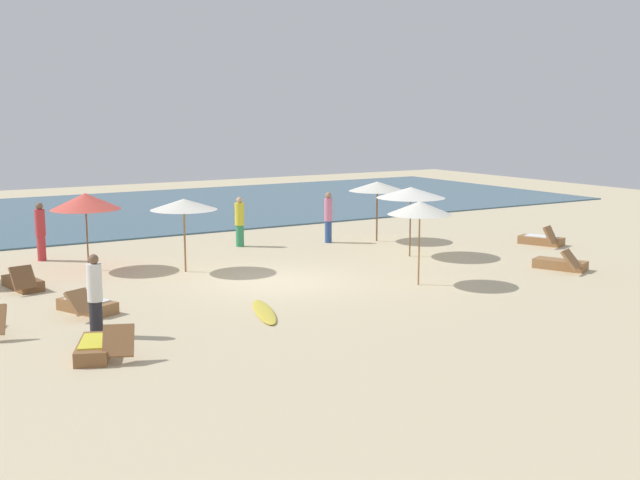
{
  "coord_description": "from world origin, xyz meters",
  "views": [
    {
      "loc": [
        -10.03,
        -18.86,
        4.69
      ],
      "look_at": [
        1.24,
        -0.25,
        1.1
      ],
      "focal_mm": 44.89,
      "sensor_mm": 36.0,
      "label": 1
    }
  ],
  "objects_px": {
    "umbrella_6": "(184,204)",
    "person_0": "(95,295)",
    "umbrella_0": "(411,193)",
    "umbrella_3": "(85,201)",
    "umbrella_2": "(377,186)",
    "lounger_5": "(97,348)",
    "lounger_3": "(561,264)",
    "lounger_4": "(542,240)",
    "lounger_1": "(87,305)",
    "surfboard": "(264,312)",
    "person_4": "(240,222)",
    "umbrella_5": "(420,208)",
    "person_1": "(41,231)",
    "person_3": "(328,217)",
    "lounger_2": "(23,283)"
  },
  "relations": [
    {
      "from": "umbrella_6",
      "to": "person_0",
      "type": "height_order",
      "value": "umbrella_6"
    },
    {
      "from": "umbrella_0",
      "to": "umbrella_6",
      "type": "xyz_separation_m",
      "value": [
        -7.06,
        1.44,
        -0.09
      ]
    },
    {
      "from": "umbrella_3",
      "to": "umbrella_6",
      "type": "height_order",
      "value": "umbrella_3"
    },
    {
      "from": "umbrella_2",
      "to": "umbrella_6",
      "type": "xyz_separation_m",
      "value": [
        -7.9,
        -1.58,
        0.0
      ]
    },
    {
      "from": "umbrella_2",
      "to": "lounger_5",
      "type": "height_order",
      "value": "umbrella_2"
    },
    {
      "from": "lounger_3",
      "to": "lounger_4",
      "type": "height_order",
      "value": "lounger_4"
    },
    {
      "from": "umbrella_0",
      "to": "lounger_4",
      "type": "bearing_deg",
      "value": -7.0
    },
    {
      "from": "umbrella_2",
      "to": "lounger_5",
      "type": "distance_m",
      "value": 14.99
    },
    {
      "from": "lounger_1",
      "to": "lounger_3",
      "type": "distance_m",
      "value": 13.48
    },
    {
      "from": "lounger_5",
      "to": "surfboard",
      "type": "bearing_deg",
      "value": 16.7
    },
    {
      "from": "lounger_3",
      "to": "person_4",
      "type": "distance_m",
      "value": 10.66
    },
    {
      "from": "umbrella_0",
      "to": "umbrella_5",
      "type": "relative_size",
      "value": 0.99
    },
    {
      "from": "umbrella_5",
      "to": "lounger_1",
      "type": "height_order",
      "value": "umbrella_5"
    },
    {
      "from": "person_0",
      "to": "person_1",
      "type": "distance_m",
      "value": 9.3
    },
    {
      "from": "lounger_4",
      "to": "person_4",
      "type": "bearing_deg",
      "value": 150.42
    },
    {
      "from": "umbrella_0",
      "to": "lounger_1",
      "type": "xyz_separation_m",
      "value": [
        -10.8,
        -1.83,
        -1.88
      ]
    },
    {
      "from": "umbrella_5",
      "to": "person_3",
      "type": "bearing_deg",
      "value": 77.76
    },
    {
      "from": "lounger_4",
      "to": "lounger_2",
      "type": "bearing_deg",
      "value": 172.68
    },
    {
      "from": "umbrella_0",
      "to": "umbrella_2",
      "type": "xyz_separation_m",
      "value": [
        0.83,
        3.01,
        -0.09
      ]
    },
    {
      "from": "umbrella_6",
      "to": "person_3",
      "type": "height_order",
      "value": "umbrella_6"
    },
    {
      "from": "lounger_2",
      "to": "surfboard",
      "type": "height_order",
      "value": "lounger_2"
    },
    {
      "from": "person_0",
      "to": "umbrella_3",
      "type": "bearing_deg",
      "value": 76.04
    },
    {
      "from": "umbrella_5",
      "to": "person_3",
      "type": "xyz_separation_m",
      "value": [
        1.54,
        7.08,
        -1.15
      ]
    },
    {
      "from": "umbrella_5",
      "to": "lounger_2",
      "type": "xyz_separation_m",
      "value": [
        -9.21,
        4.97,
        -1.91
      ]
    },
    {
      "from": "umbrella_3",
      "to": "lounger_5",
      "type": "xyz_separation_m",
      "value": [
        -2.12,
        -8.39,
        -1.86
      ]
    },
    {
      "from": "umbrella_5",
      "to": "lounger_5",
      "type": "height_order",
      "value": "umbrella_5"
    },
    {
      "from": "lounger_3",
      "to": "person_1",
      "type": "height_order",
      "value": "person_1"
    },
    {
      "from": "umbrella_5",
      "to": "person_4",
      "type": "height_order",
      "value": "umbrella_5"
    },
    {
      "from": "lounger_4",
      "to": "lounger_5",
      "type": "distance_m",
      "value": 17.43
    },
    {
      "from": "lounger_5",
      "to": "person_4",
      "type": "distance_m",
      "value": 12.47
    },
    {
      "from": "umbrella_3",
      "to": "person_3",
      "type": "relative_size",
      "value": 1.27
    },
    {
      "from": "umbrella_3",
      "to": "surfboard",
      "type": "bearing_deg",
      "value": -73.46
    },
    {
      "from": "umbrella_2",
      "to": "umbrella_5",
      "type": "relative_size",
      "value": 0.94
    },
    {
      "from": "umbrella_5",
      "to": "lounger_4",
      "type": "distance_m",
      "value": 8.35
    },
    {
      "from": "umbrella_0",
      "to": "umbrella_6",
      "type": "bearing_deg",
      "value": 168.51
    },
    {
      "from": "umbrella_0",
      "to": "person_1",
      "type": "relative_size",
      "value": 1.22
    },
    {
      "from": "lounger_1",
      "to": "lounger_4",
      "type": "height_order",
      "value": "lounger_4"
    },
    {
      "from": "lounger_2",
      "to": "person_0",
      "type": "bearing_deg",
      "value": -85.67
    },
    {
      "from": "umbrella_5",
      "to": "person_0",
      "type": "bearing_deg",
      "value": -177.1
    },
    {
      "from": "umbrella_5",
      "to": "person_0",
      "type": "xyz_separation_m",
      "value": [
        -8.8,
        -0.44,
        -1.19
      ]
    },
    {
      "from": "umbrella_3",
      "to": "lounger_2",
      "type": "bearing_deg",
      "value": -143.3
    },
    {
      "from": "umbrella_5",
      "to": "lounger_3",
      "type": "xyz_separation_m",
      "value": [
        4.86,
        -0.57,
        -1.91
      ]
    },
    {
      "from": "lounger_4",
      "to": "lounger_5",
      "type": "bearing_deg",
      "value": -164.62
    },
    {
      "from": "person_1",
      "to": "person_3",
      "type": "relative_size",
      "value": 1.02
    },
    {
      "from": "lounger_2",
      "to": "lounger_3",
      "type": "bearing_deg",
      "value": -21.49
    },
    {
      "from": "umbrella_6",
      "to": "lounger_1",
      "type": "xyz_separation_m",
      "value": [
        -3.74,
        -3.26,
        -1.79
      ]
    },
    {
      "from": "umbrella_2",
      "to": "person_3",
      "type": "relative_size",
      "value": 1.19
    },
    {
      "from": "umbrella_3",
      "to": "lounger_3",
      "type": "height_order",
      "value": "umbrella_3"
    },
    {
      "from": "umbrella_6",
      "to": "person_1",
      "type": "bearing_deg",
      "value": 129.07
    },
    {
      "from": "lounger_2",
      "to": "lounger_4",
      "type": "xyz_separation_m",
      "value": [
        16.84,
        -2.16,
        0.01
      ]
    }
  ]
}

